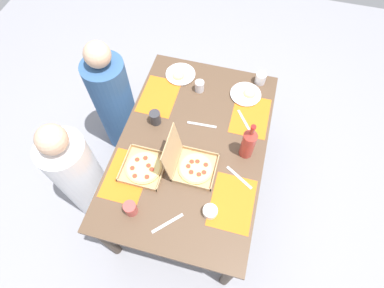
% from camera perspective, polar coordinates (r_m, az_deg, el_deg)
% --- Properties ---
extents(ground_plane, '(6.00, 6.00, 0.00)m').
position_cam_1_polar(ground_plane, '(2.75, 0.00, -7.71)').
color(ground_plane, gray).
extents(dining_table, '(1.50, 0.99, 0.74)m').
position_cam_1_polar(dining_table, '(2.17, 0.00, -1.35)').
color(dining_table, '#3F3328').
rests_on(dining_table, ground_plane).
extents(placemat_near_left, '(0.36, 0.26, 0.00)m').
position_cam_1_polar(placemat_near_left, '(1.93, 7.53, -10.76)').
color(placemat_near_left, orange).
rests_on(placemat_near_left, dining_table).
extents(placemat_near_right, '(0.36, 0.26, 0.00)m').
position_cam_1_polar(placemat_near_right, '(2.25, 10.84, 5.25)').
color(placemat_near_right, orange).
rests_on(placemat_near_right, dining_table).
extents(placemat_far_left, '(0.36, 0.26, 0.00)m').
position_cam_1_polar(placemat_far_left, '(2.02, -12.11, -5.83)').
color(placemat_far_left, orange).
rests_on(placemat_far_left, dining_table).
extents(placemat_far_right, '(0.36, 0.26, 0.00)m').
position_cam_1_polar(placemat_far_right, '(2.33, -6.18, 8.89)').
color(placemat_far_right, orange).
rests_on(placemat_far_right, dining_table).
extents(pizza_box_edge_far, '(0.27, 0.27, 0.04)m').
position_cam_1_polar(pizza_box_edge_far, '(2.01, -9.02, -4.36)').
color(pizza_box_edge_far, tan).
rests_on(pizza_box_edge_far, dining_table).
extents(pizza_box_corner_left, '(0.26, 0.31, 0.29)m').
position_cam_1_polar(pizza_box_corner_left, '(1.96, -0.23, -3.88)').
color(pizza_box_corner_left, tan).
rests_on(pizza_box_corner_left, dining_table).
extents(plate_far_left, '(0.23, 0.23, 0.03)m').
position_cam_1_polar(plate_far_left, '(2.45, -2.20, 12.85)').
color(plate_far_left, white).
rests_on(plate_far_left, dining_table).
extents(plate_middle, '(0.23, 0.23, 0.03)m').
position_cam_1_polar(plate_middle, '(2.35, 10.05, 9.14)').
color(plate_middle, white).
rests_on(plate_middle, dining_table).
extents(soda_bottle, '(0.09, 0.09, 0.32)m').
position_cam_1_polar(soda_bottle, '(1.97, 10.50, 0.20)').
color(soda_bottle, '#B2382D').
rests_on(soda_bottle, dining_table).
extents(cup_clear_left, '(0.08, 0.08, 0.09)m').
position_cam_1_polar(cup_clear_left, '(1.89, -11.40, -11.71)').
color(cup_clear_left, '#BF4742').
rests_on(cup_clear_left, dining_table).
extents(cup_spare, '(0.08, 0.08, 0.09)m').
position_cam_1_polar(cup_spare, '(2.43, 12.69, 11.88)').
color(cup_spare, silver).
rests_on(cup_spare, dining_table).
extents(cup_red, '(0.07, 0.07, 0.09)m').
position_cam_1_polar(cup_red, '(2.32, 1.41, 10.74)').
color(cup_red, silver).
rests_on(cup_red, dining_table).
extents(cup_dark, '(0.08, 0.08, 0.10)m').
position_cam_1_polar(cup_dark, '(2.15, -6.89, 4.91)').
color(cup_dark, '#333338').
rests_on(cup_dark, dining_table).
extents(condiment_bowl, '(0.09, 0.09, 0.05)m').
position_cam_1_polar(condiment_bowl, '(1.87, 3.40, -12.47)').
color(condiment_bowl, white).
rests_on(condiment_bowl, dining_table).
extents(knife_by_far_left, '(0.03, 0.21, 0.00)m').
position_cam_1_polar(knife_by_far_left, '(2.17, 1.85, 3.62)').
color(knife_by_far_left, '#B7B7BC').
rests_on(knife_by_far_left, dining_table).
extents(knife_by_near_left, '(0.16, 0.16, 0.00)m').
position_cam_1_polar(knife_by_near_left, '(1.88, -4.60, -14.53)').
color(knife_by_near_left, '#B7B7BC').
rests_on(knife_by_near_left, dining_table).
extents(knife_by_near_right, '(0.18, 0.14, 0.00)m').
position_cam_1_polar(knife_by_near_right, '(2.21, 9.77, 4.19)').
color(knife_by_near_right, '#B7B7BC').
rests_on(knife_by_near_right, dining_table).
extents(knife_by_far_right, '(0.12, 0.19, 0.00)m').
position_cam_1_polar(knife_by_far_right, '(1.99, 8.80, -6.20)').
color(knife_by_far_right, '#B7B7BC').
rests_on(knife_by_far_right, dining_table).
extents(diner_left_seat, '(0.32, 0.32, 1.12)m').
position_cam_1_polar(diner_left_seat, '(2.38, -20.16, -5.63)').
color(diner_left_seat, white).
rests_on(diner_left_seat, ground_plane).
extents(diner_right_seat, '(0.32, 0.32, 1.15)m').
position_cam_1_polar(diner_right_seat, '(2.64, -14.24, 7.39)').
color(diner_right_seat, '#33598C').
rests_on(diner_right_seat, ground_plane).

